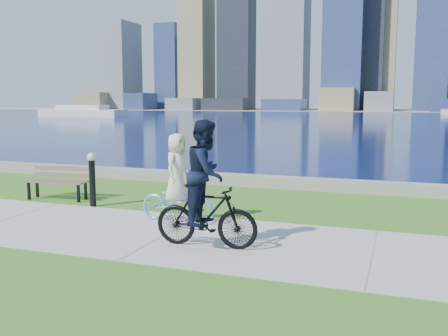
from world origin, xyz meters
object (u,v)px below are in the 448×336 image
(cyclist_man, at_px, (206,194))
(cyclist_woman, at_px, (177,189))
(bollard_lamp, at_px, (92,176))
(park_bench, at_px, (59,180))

(cyclist_man, bearing_deg, cyclist_woman, 36.92)
(bollard_lamp, relative_size, cyclist_woman, 0.71)
(bollard_lamp, distance_m, cyclist_woman, 2.87)
(cyclist_woman, height_order, cyclist_man, cyclist_man)
(bollard_lamp, bearing_deg, cyclist_man, -30.22)
(cyclist_woman, bearing_deg, park_bench, 75.06)
(park_bench, relative_size, cyclist_woman, 0.90)
(cyclist_woman, relative_size, cyclist_man, 0.84)
(bollard_lamp, distance_m, cyclist_man, 4.72)
(park_bench, height_order, cyclist_man, cyclist_man)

